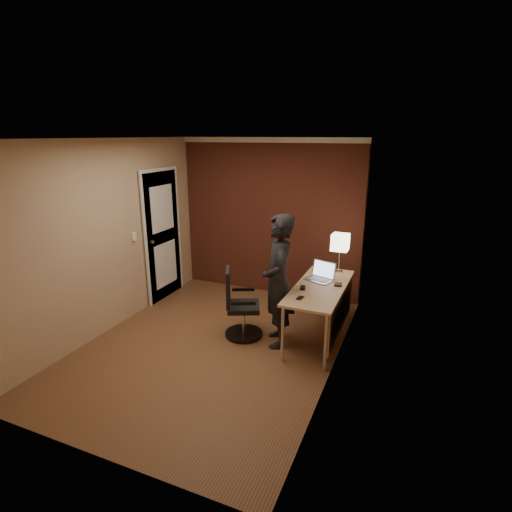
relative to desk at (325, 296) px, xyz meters
name	(u,v)px	position (x,y,z in m)	size (l,w,h in m)	color
room	(243,214)	(-1.53, 0.90, 0.77)	(4.00, 4.00, 4.00)	brown
desk	(325,296)	(0.00, 0.00, 0.00)	(0.60, 1.50, 0.73)	tan
desk_lamp	(340,243)	(0.03, 0.62, 0.55)	(0.22, 0.22, 0.54)	silver
laptop	(321,275)	(-0.12, 0.24, 0.19)	(0.40, 0.35, 0.23)	silver
mouse	(303,288)	(-0.25, -0.18, 0.14)	(0.06, 0.10, 0.03)	black
phone	(300,298)	(-0.19, -0.47, 0.13)	(0.06, 0.12, 0.01)	black
wallet	(338,284)	(0.13, 0.11, 0.14)	(0.09, 0.11, 0.02)	black
office_chair	(239,308)	(-1.05, -0.32, -0.20)	(0.54, 0.58, 0.90)	black
person	(278,281)	(-0.52, -0.29, 0.23)	(0.61, 0.40, 1.66)	black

